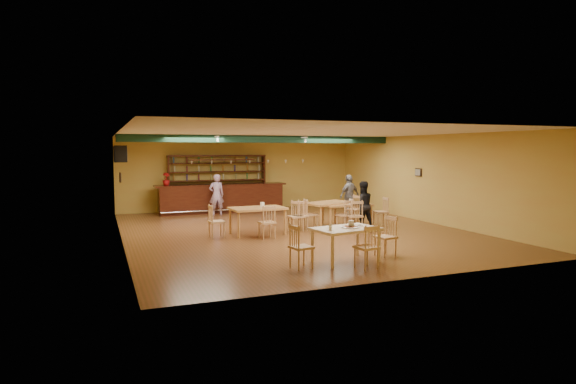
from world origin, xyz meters
name	(u,v)px	position (x,y,z in m)	size (l,w,h in m)	color
floor	(293,231)	(0.00, 0.00, 0.00)	(12.00, 12.00, 0.00)	brown
ceiling_beam	(264,139)	(0.00, 2.80, 2.87)	(10.00, 0.30, 0.25)	black
track_rail_left	(210,137)	(-1.80, 3.40, 2.94)	(0.05, 2.50, 0.05)	silver
track_rail_right	(294,138)	(1.40, 3.40, 2.94)	(0.05, 2.50, 0.05)	silver
ac_unit	(121,154)	(-4.80, 4.20, 2.35)	(0.34, 0.70, 0.48)	silver
picture_left	(120,177)	(-4.97, 1.00, 1.70)	(0.04, 0.34, 0.28)	black
picture_right	(418,172)	(4.97, 0.50, 1.70)	(0.04, 0.34, 0.28)	black
bar_counter	(222,198)	(-1.00, 5.15, 0.56)	(5.20, 0.85, 1.13)	#33100A
back_bar_hutch	(218,183)	(-1.00, 5.78, 1.14)	(4.02, 0.40, 2.28)	#33100A
poinsettia	(166,179)	(-3.15, 5.15, 1.38)	(0.28, 0.28, 0.50)	#A30F0F
dining_table_b	(328,214)	(1.38, 0.36, 0.40)	(1.59, 0.95, 0.80)	#AE7F3D
dining_table_c	(258,221)	(-1.21, -0.18, 0.40)	(1.60, 0.96, 0.80)	#AE7F3D
dining_table_d	(346,215)	(1.88, 0.05, 0.38)	(1.52, 0.91, 0.76)	#AE7F3D
near_table	(346,245)	(-0.47, -4.28, 0.38)	(1.43, 0.92, 0.77)	tan
pizza_tray	(350,227)	(-0.37, -4.28, 0.78)	(0.40, 0.40, 0.01)	silver
parmesan_shaker	(330,228)	(-0.93, -4.43, 0.82)	(0.07, 0.07, 0.11)	#EAE5C6
napkin_stack	(356,225)	(-0.11, -4.07, 0.78)	(0.20, 0.15, 0.03)	white
pizza_server	(355,226)	(-0.22, -4.23, 0.79)	(0.32, 0.09, 0.00)	silver
side_plate	(373,227)	(0.09, -4.48, 0.77)	(0.22, 0.22, 0.01)	white
patron_bar	(217,195)	(-1.39, 4.33, 0.79)	(0.58, 0.38, 1.58)	#824596
patron_right_a	(362,205)	(2.18, -0.44, 0.75)	(0.73, 0.57, 1.51)	black
patron_right_b	(349,196)	(3.08, 2.05, 0.79)	(0.92, 0.38, 1.57)	slate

